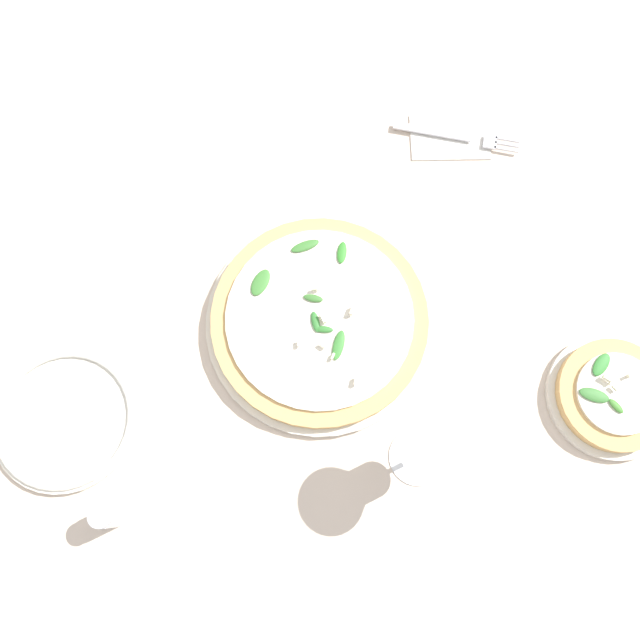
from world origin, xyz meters
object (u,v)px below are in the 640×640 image
Objects in this scene: pizza_personal_side at (612,395)px; shaker_pepper at (108,516)px; wine_glass at (431,450)px; fork at (455,136)px; pizza_arugula_main at (320,322)px; side_plate_white at (65,420)px.

shaker_pepper is at bearing -175.59° from pizza_personal_side.
pizza_personal_side is at bearing 4.41° from shaker_pepper.
wine_glass reaches higher than fork.
pizza_arugula_main is at bearing 156.69° from pizza_personal_side.
shaker_pepper is at bearing -144.72° from pizza_arugula_main.
pizza_personal_side is (0.39, -0.17, -0.00)m from pizza_arugula_main.
fork is 0.73m from side_plate_white.
shaker_pepper reaches higher than fork.
pizza_arugula_main is at bearing 12.60° from side_plate_white.
pizza_personal_side is 0.77m from side_plate_white.
shaker_pepper is at bearing -178.12° from wine_glass.
fork is at bearing 46.62° from pizza_arugula_main.
side_plate_white is 0.15m from shaker_pepper.
wine_glass is 0.82× the size of fork.
pizza_arugula_main is 0.25m from wine_glass.
pizza_personal_side is 0.46m from fork.
pizza_personal_side is 1.11× the size of wine_glass.
side_plate_white is (-0.64, -0.36, 0.00)m from fork.
side_plate_white is at bearing -130.22° from fork.
shaker_pepper is at bearing -118.89° from fork.
shaker_pepper is (0.06, -0.14, 0.02)m from side_plate_white.
pizza_personal_side is 0.70m from shaker_pepper.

